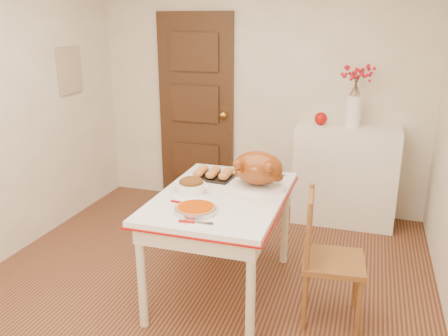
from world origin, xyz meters
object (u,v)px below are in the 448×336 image
(kitchen_table, at_px, (222,243))
(pumpkin_pie, at_px, (196,208))
(sideboard, at_px, (345,175))
(chair_oak, at_px, (334,259))
(turkey_platter, at_px, (258,170))

(kitchen_table, height_order, pumpkin_pie, pumpkin_pie)
(sideboard, distance_m, chair_oak, 1.70)
(chair_oak, height_order, turkey_platter, turkey_platter)
(turkey_platter, distance_m, pumpkin_pie, 0.65)
(kitchen_table, bearing_deg, turkey_platter, 45.51)
(chair_oak, relative_size, turkey_platter, 2.11)
(sideboard, bearing_deg, chair_oak, -88.67)
(chair_oak, bearing_deg, turkey_platter, 56.83)
(sideboard, xyz_separation_m, chair_oak, (0.04, -1.70, -0.04))
(chair_oak, distance_m, pumpkin_pie, 0.98)
(turkey_platter, height_order, pumpkin_pie, turkey_platter)
(pumpkin_pie, bearing_deg, sideboard, 66.91)
(sideboard, distance_m, pumpkin_pie, 2.15)
(turkey_platter, bearing_deg, pumpkin_pie, -116.88)
(chair_oak, distance_m, turkey_platter, 0.83)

